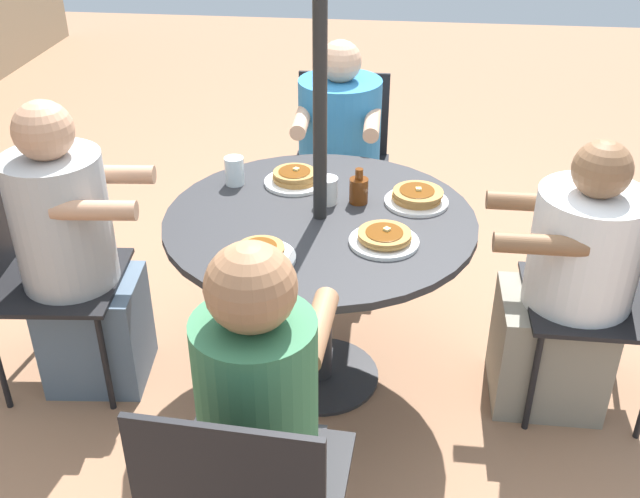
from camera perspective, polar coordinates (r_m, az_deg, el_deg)
The scene contains 17 objects.
ground_plane at distance 3.13m, azimuth 0.00°, elevation -9.66°, with size 12.00×12.00×0.00m, color #9E7051.
patio_table at distance 2.77m, azimuth 0.00°, elevation 0.26°, with size 1.14×1.14×0.75m.
umbrella_pole at distance 2.54m, azimuth 0.00°, elevation 10.77°, with size 0.05×0.05×2.32m, color black.
patio_chair_north at distance 3.80m, azimuth 1.64°, elevation 7.27°, with size 0.49×0.49×0.90m.
diner_north at distance 3.64m, azimuth 1.42°, elevation 5.96°, with size 0.54×0.39×1.13m.
patio_chair_east at distance 3.05m, azimuth -21.19°, elevation -1.26°, with size 0.52×0.52×0.90m.
diner_east at distance 2.98m, azimuth -18.05°, elevation -1.06°, with size 0.39×0.52×1.18m.
diner_south at distance 2.10m, azimuth -4.46°, elevation -14.31°, with size 0.49×0.34×1.17m.
patio_chair_west at distance 2.93m, azimuth 21.98°, elevation -2.82°, with size 0.48×0.48×0.90m.
diner_west at distance 2.90m, azimuth 18.34°, elevation -3.24°, with size 0.39×0.54×1.08m.
pancake_plate_a at distance 2.95m, azimuth -1.92°, elevation 5.43°, with size 0.24×0.24×0.06m.
pancake_plate_b at distance 2.45m, azimuth -4.62°, elevation -0.40°, with size 0.24×0.24×0.06m.
pancake_plate_c at distance 2.82m, azimuth 7.37°, elevation 3.92°, with size 0.24×0.24×0.07m.
pancake_plate_d at distance 2.54m, azimuth 4.92°, elevation 0.82°, with size 0.24×0.24×0.06m.
syrup_bottle at distance 2.79m, azimuth 2.97°, elevation 4.56°, with size 0.09×0.07×0.14m.
coffee_cup at distance 2.79m, azimuth 0.54°, elevation 4.49°, with size 0.08×0.08×0.10m.
drinking_glass_a at distance 2.95m, azimuth -6.53°, elevation 5.93°, with size 0.08×0.08×0.11m, color silver.
Camera 1 is at (-2.37, -0.27, 2.03)m, focal length 42.00 mm.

